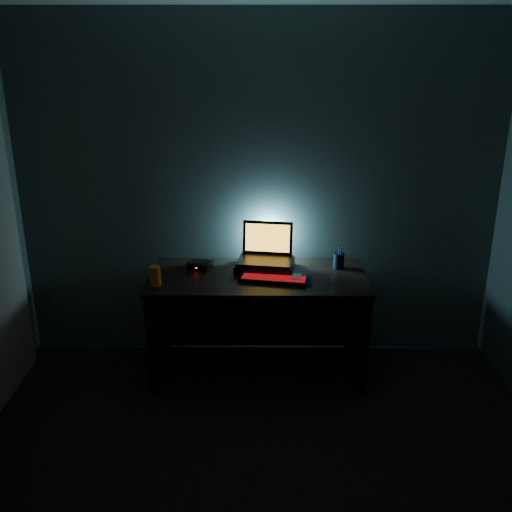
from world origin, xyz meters
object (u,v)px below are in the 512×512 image
at_px(router, 200,265).
at_px(pen_cup, 339,261).
at_px(laptop, 266,251).
at_px(mouse, 296,278).
at_px(juice_glass, 155,276).
at_px(keyboard, 274,279).

bearing_deg(router, pen_cup, 22.11).
bearing_deg(laptop, pen_cup, 7.47).
height_order(mouse, router, router).
height_order(laptop, router, laptop).
relative_size(mouse, router, 0.52).
height_order(laptop, juice_glass, laptop).
distance_m(laptop, pen_cup, 0.52).
distance_m(keyboard, juice_glass, 0.79).
height_order(pen_cup, router, pen_cup).
xyz_separation_m(laptop, juice_glass, (-0.74, -0.34, -0.06)).
xyz_separation_m(laptop, mouse, (0.20, -0.25, -0.10)).
distance_m(keyboard, router, 0.57).
distance_m(laptop, router, 0.48).
distance_m(laptop, mouse, 0.34).
height_order(keyboard, router, router).
bearing_deg(juice_glass, pen_cup, 14.56).
xyz_separation_m(mouse, pen_cup, (0.32, 0.24, 0.04)).
bearing_deg(juice_glass, router, 49.06).
bearing_deg(pen_cup, laptop, 178.82).
bearing_deg(laptop, mouse, -42.53).
bearing_deg(router, laptop, 24.63).
bearing_deg(juice_glass, keyboard, 5.35).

